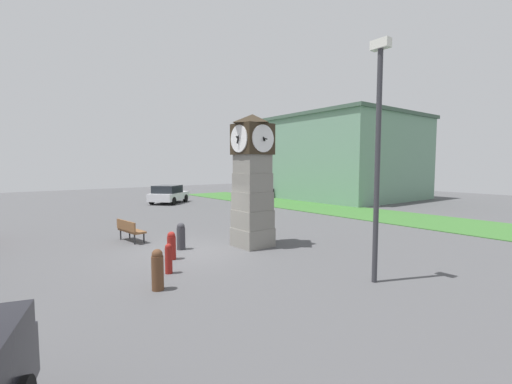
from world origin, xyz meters
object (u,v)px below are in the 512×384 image
(bollard_mid_row, at_px, (169,258))
(street_lamp_near_road, at_px, (378,145))
(bollard_far_row, at_px, (171,245))
(car_silver_hatch, at_px, (169,194))
(bollard_end_row, at_px, (181,236))
(bench, at_px, (130,229))
(bollard_near_tower, at_px, (158,269))
(car_far_lot, at_px, (258,189))
(clock_tower, at_px, (252,180))

(bollard_mid_row, xyz_separation_m, street_lamp_near_road, (4.20, 4.08, 3.26))
(bollard_mid_row, relative_size, bollard_far_row, 0.94)
(bollard_mid_row, distance_m, car_silver_hatch, 19.32)
(bollard_end_row, xyz_separation_m, bench, (-2.55, -1.07, 0.01))
(street_lamp_near_road, bearing_deg, bollard_near_tower, -122.57)
(bollard_near_tower, bearing_deg, bollard_end_row, 145.92)
(bollard_end_row, bearing_deg, car_far_lot, 133.65)
(bollard_far_row, distance_m, car_far_lot, 23.57)
(car_silver_hatch, bearing_deg, bollard_end_row, -22.62)
(bollard_near_tower, bearing_deg, clock_tower, 115.06)
(bollard_mid_row, bearing_deg, car_far_lot, 135.16)
(clock_tower, relative_size, bollard_near_tower, 4.83)
(bollard_near_tower, bearing_deg, car_silver_hatch, 155.04)
(car_far_lot, bearing_deg, street_lamp_near_road, -31.73)
(car_far_lot, distance_m, car_silver_hatch, 9.74)
(bollard_near_tower, height_order, car_far_lot, car_far_lot)
(car_far_lot, distance_m, bench, 21.38)
(bollard_far_row, relative_size, bollard_end_row, 0.93)
(bollard_mid_row, relative_size, car_far_lot, 0.19)
(bollard_far_row, relative_size, car_silver_hatch, 0.22)
(bollard_far_row, height_order, street_lamp_near_road, street_lamp_near_road)
(bollard_near_tower, relative_size, car_far_lot, 0.22)
(clock_tower, relative_size, street_lamp_near_road, 0.80)
(bollard_far_row, relative_size, car_far_lot, 0.20)
(bench, bearing_deg, street_lamp_near_road, 21.22)
(bollard_far_row, xyz_separation_m, street_lamp_near_road, (5.57, 3.36, 3.23))
(bollard_near_tower, distance_m, street_lamp_near_road, 6.60)
(bench, xyz_separation_m, street_lamp_near_road, (9.18, 3.56, 3.19))
(bollard_mid_row, distance_m, bollard_end_row, 2.90)
(clock_tower, xyz_separation_m, bench, (-3.81, -3.53, -2.07))
(bollard_near_tower, height_order, street_lamp_near_road, street_lamp_near_road)
(car_far_lot, relative_size, street_lamp_near_road, 0.74)
(bollard_end_row, distance_m, car_far_lot, 22.21)
(clock_tower, distance_m, bench, 5.59)
(bollard_far_row, distance_m, bench, 3.62)
(clock_tower, relative_size, bollard_mid_row, 5.76)
(bollard_far_row, bearing_deg, clock_tower, 86.59)
(clock_tower, xyz_separation_m, car_far_lot, (-16.59, 13.61, -1.86))
(clock_tower, height_order, car_far_lot, clock_tower)
(clock_tower, relative_size, car_silver_hatch, 1.20)
(car_far_lot, height_order, street_lamp_near_road, street_lamp_near_road)
(street_lamp_near_road, bearing_deg, bollard_mid_row, -135.82)
(street_lamp_near_road, bearing_deg, bollard_end_row, -159.39)
(bollard_near_tower, relative_size, bollard_far_row, 1.12)
(bollard_near_tower, relative_size, bench, 0.64)
(bench, relative_size, street_lamp_near_road, 0.26)
(bollard_far_row, bearing_deg, bollard_end_row, 140.50)
(clock_tower, bearing_deg, car_far_lot, 140.62)
(bollard_end_row, distance_m, bench, 2.77)
(car_far_lot, bearing_deg, bench, -53.30)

